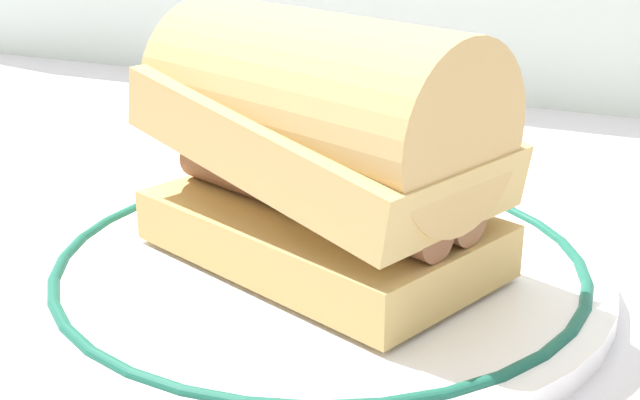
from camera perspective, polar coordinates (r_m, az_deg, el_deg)
The scene contains 3 objects.
ground_plane at distance 0.48m, azimuth -2.27°, elevation -3.89°, with size 1.50×1.50×0.00m, color silver.
plate at distance 0.45m, azimuth 0.00°, elevation -4.41°, with size 0.29×0.29×0.01m.
sausage_sandwich at distance 0.43m, azimuth 0.00°, elevation 3.79°, with size 0.20×0.16×0.12m.
Camera 1 is at (0.19, -0.39, 0.20)m, focal length 50.00 mm.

